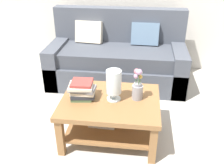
{
  "coord_description": "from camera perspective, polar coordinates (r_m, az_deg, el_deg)",
  "views": [
    {
      "loc": [
        0.28,
        -2.54,
        1.83
      ],
      "look_at": [
        -0.01,
        -0.21,
        0.57
      ],
      "focal_mm": 40.59,
      "sensor_mm": 36.0,
      "label": 1
    }
  ],
  "objects": [
    {
      "name": "glass_hurricane_vase",
      "position": [
        2.5,
        0.4,
        0.23
      ],
      "size": [
        0.15,
        0.15,
        0.32
      ],
      "color": "silver",
      "rests_on": "coffee_table"
    },
    {
      "name": "coffee_table",
      "position": [
        2.66,
        -0.46,
        -5.9
      ],
      "size": [
        1.0,
        0.78,
        0.47
      ],
      "color": "olive",
      "rests_on": "ground"
    },
    {
      "name": "book_stack_main",
      "position": [
        2.58,
        -6.73,
        -1.38
      ],
      "size": [
        0.28,
        0.24,
        0.19
      ],
      "color": "#51704C",
      "rests_on": "coffee_table"
    },
    {
      "name": "flower_pitcher",
      "position": [
        2.55,
        5.79,
        -0.68
      ],
      "size": [
        0.11,
        0.12,
        0.35
      ],
      "color": "gray",
      "rests_on": "coffee_table"
    },
    {
      "name": "couch",
      "position": [
        3.83,
        1.15,
        5.72
      ],
      "size": [
        1.98,
        0.9,
        1.06
      ],
      "color": "#474C56",
      "rests_on": "ground"
    },
    {
      "name": "ground_plane",
      "position": [
        3.15,
        0.65,
        -7.36
      ],
      "size": [
        10.0,
        10.0,
        0.0
      ],
      "primitive_type": "plane",
      "color": "#B7B2A8"
    }
  ]
}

